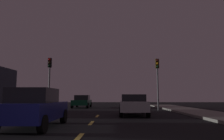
# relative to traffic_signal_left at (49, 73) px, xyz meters

# --- Properties ---
(ground_plane) EXTENTS (80.00, 80.00, 0.00)m
(ground_plane) POSITION_rel_traffic_signal_left_xyz_m (5.03, -9.23, -3.45)
(ground_plane) COLOR black
(lane_stripe_second) EXTENTS (0.16, 1.60, 0.01)m
(lane_stripe_second) POSITION_rel_traffic_signal_left_xyz_m (5.03, -13.63, -3.44)
(lane_stripe_second) COLOR #EACC4C
(lane_stripe_second) RESTS_ON ground_plane
(lane_stripe_third) EXTENTS (0.16, 1.60, 0.01)m
(lane_stripe_third) POSITION_rel_traffic_signal_left_xyz_m (5.03, -9.83, -3.44)
(lane_stripe_third) COLOR #EACC4C
(lane_stripe_third) RESTS_ON ground_plane
(lane_stripe_fourth) EXTENTS (0.16, 1.60, 0.01)m
(lane_stripe_fourth) POSITION_rel_traffic_signal_left_xyz_m (5.03, -6.03, -3.44)
(lane_stripe_fourth) COLOR #EACC4C
(lane_stripe_fourth) RESTS_ON ground_plane
(traffic_signal_left) EXTENTS (0.32, 0.38, 4.92)m
(traffic_signal_left) POSITION_rel_traffic_signal_left_xyz_m (0.00, 0.00, 0.00)
(traffic_signal_left) COLOR #4C4C51
(traffic_signal_left) RESTS_ON ground_plane
(traffic_signal_right) EXTENTS (0.32, 0.38, 4.82)m
(traffic_signal_right) POSITION_rel_traffic_signal_left_xyz_m (10.22, -0.00, -0.06)
(traffic_signal_right) COLOR #4C4C51
(traffic_signal_right) RESTS_ON ground_plane
(car_stopped_ahead) EXTENTS (1.97, 4.27, 1.40)m
(car_stopped_ahead) POSITION_rel_traffic_signal_left_xyz_m (7.41, -5.49, -2.72)
(car_stopped_ahead) COLOR silver
(car_stopped_ahead) RESTS_ON ground_plane
(car_adjacent_lane) EXTENTS (1.92, 4.15, 1.59)m
(car_adjacent_lane) POSITION_rel_traffic_signal_left_xyz_m (2.86, -11.44, -2.65)
(car_adjacent_lane) COLOR navy
(car_adjacent_lane) RESTS_ON ground_plane
(car_oncoming_far) EXTENTS (1.92, 4.11, 1.43)m
(car_oncoming_far) POSITION_rel_traffic_signal_left_xyz_m (2.42, 4.91, -2.72)
(car_oncoming_far) COLOR #0F4C2D
(car_oncoming_far) RESTS_ON ground_plane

